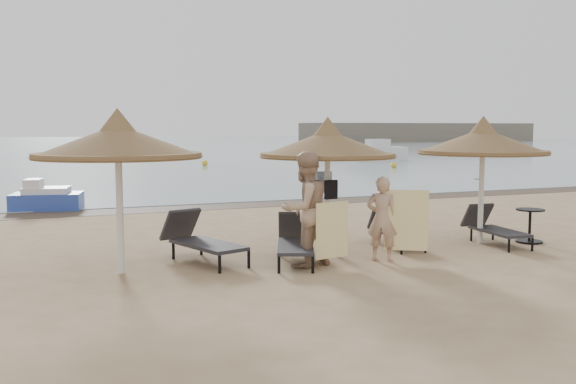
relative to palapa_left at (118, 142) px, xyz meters
name	(u,v)px	position (x,y,z in m)	size (l,w,h in m)	color
ground	(347,272)	(3.50, -1.31, -2.17)	(160.00, 160.00, 0.00)	tan
sea	(66,145)	(3.50, 78.69, -2.15)	(200.00, 140.00, 0.03)	#7C959E
wet_sand_strip	(203,207)	(3.50, 8.09, -2.16)	(200.00, 1.60, 0.01)	#48392B
palapa_left	(118,142)	(0.00, 0.00, 0.00)	(2.74, 2.74, 2.72)	silver
palapa_center	(328,145)	(3.95, 0.39, -0.09)	(2.63, 2.63, 2.61)	silver
palapa_right	(483,142)	(7.30, 0.01, -0.06)	(2.66, 2.66, 2.64)	silver
lounger_far_left	(200,239)	(1.46, 0.50, -1.76)	(1.24, 2.10, 0.89)	black
lounger_near_left	(295,240)	(3.05, -0.15, -1.79)	(1.27, 1.95, 0.83)	black
lounger_near_right	(394,229)	(5.51, 0.48, -1.83)	(0.74, 1.72, 0.75)	black
lounger_far_right	(493,227)	(7.52, -0.11, -1.81)	(0.76, 1.80, 0.78)	black
side_table	(530,227)	(8.32, -0.31, -1.83)	(0.58, 0.58, 0.71)	black
person_left	(305,200)	(3.04, -0.63, -1.01)	(1.06, 0.69, 2.32)	tan
person_right	(382,212)	(4.50, -0.74, -1.28)	(0.82, 0.53, 1.78)	tan
towel_left	(332,230)	(3.39, -0.98, -1.50)	(0.68, 0.16, 0.96)	yellow
towel_right	(406,220)	(4.85, -0.99, -1.41)	(0.69, 0.40, 1.09)	yellow
bag_patterned	(323,182)	(3.95, 0.57, -0.82)	(0.33, 0.13, 0.41)	silver
bag_dark	(331,190)	(3.95, 0.23, -0.94)	(0.26, 0.12, 0.36)	black
pedal_boat	(46,198)	(-0.90, 9.20, -1.83)	(2.15, 1.55, 0.91)	#2B44A0
buoy_mid	(205,163)	(8.83, 27.98, -1.98)	(0.37, 0.37, 0.37)	gold
buoy_right	(394,165)	(18.55, 21.74, -1.99)	(0.35, 0.35, 0.35)	gold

